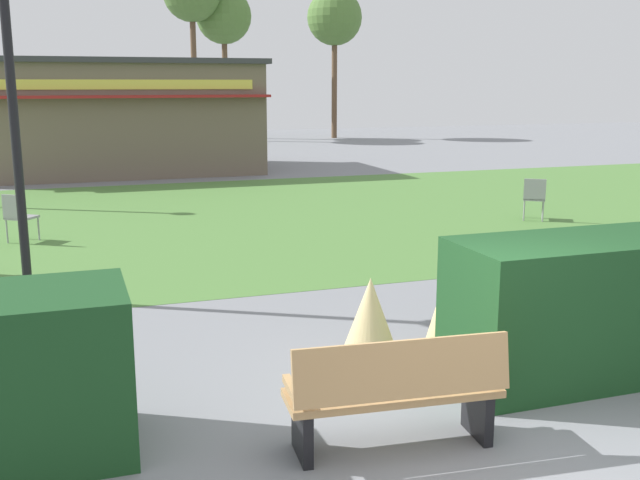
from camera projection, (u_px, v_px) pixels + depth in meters
ground_plane at (489, 456)px, 5.75m from camera, size 80.00×80.00×0.00m
lawn_patch at (217, 218)px, 15.81m from camera, size 36.00×12.00×0.01m
park_bench at (396, 393)px, 5.75m from camera, size 1.74×0.67×0.95m
hedge_right at (577, 308)px, 7.19m from camera, size 2.48×1.10×1.38m
ornamental_grass_behind_left at (452, 306)px, 7.56m from camera, size 0.64×0.64×1.21m
ornamental_grass_behind_right at (370, 322)px, 7.51m from camera, size 0.67×0.67×0.92m
ornamental_grass_behind_center at (498, 310)px, 7.45m from camera, size 0.63×0.63×1.20m
lamppost_mid at (11, 88)px, 9.30m from camera, size 0.36×0.36×4.42m
food_kiosk at (112, 116)px, 23.69m from camera, size 9.22×5.34×3.56m
cafe_chair_east at (534, 196)px, 15.46m from camera, size 0.61×0.61×0.89m
cafe_chair_center at (18, 214)px, 13.30m from camera, size 0.61×0.61×0.89m
parked_car_west_slot at (19, 138)px, 30.18m from camera, size 4.36×2.37×1.20m
parked_car_center_slot at (149, 135)px, 31.82m from camera, size 4.28×2.22×1.20m
tree_left_bg at (224, 17)px, 37.58m from camera, size 2.80×2.80×7.55m
tree_center_bg at (335, 19)px, 37.71m from camera, size 2.80×2.80×7.49m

